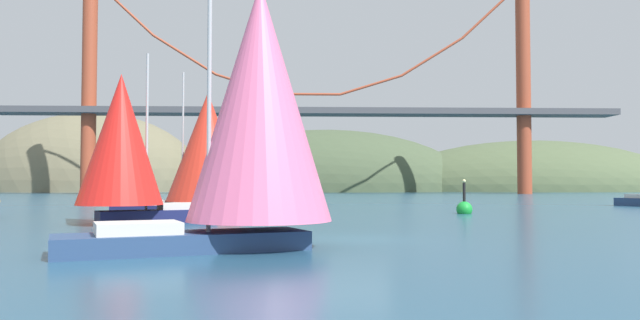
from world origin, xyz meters
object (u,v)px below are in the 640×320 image
Objects in this scene: sailboat_red_spinnaker at (123,144)px; sailboat_pink_spinnaker at (255,109)px; sailboat_scarlet_sail at (206,149)px; channel_buoy at (464,208)px.

sailboat_pink_spinnaker reaches higher than sailboat_red_spinnaker.
sailboat_pink_spinnaker is at bearing -77.50° from sailboat_scarlet_sail.
sailboat_scarlet_sail reaches higher than sailboat_red_spinnaker.
sailboat_red_spinnaker is 23.25m from channel_buoy.
sailboat_pink_spinnaker reaches higher than channel_buoy.
sailboat_red_spinnaker is at bearing 123.01° from sailboat_pink_spinnaker.
channel_buoy is (20.59, 10.09, -3.79)m from sailboat_red_spinnaker.
sailboat_pink_spinnaker is (7.62, -11.73, 0.38)m from sailboat_red_spinnaker.
channel_buoy is (17.99, -0.83, -4.13)m from sailboat_scarlet_sail.
sailboat_red_spinnaker is at bearing -153.89° from channel_buoy.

